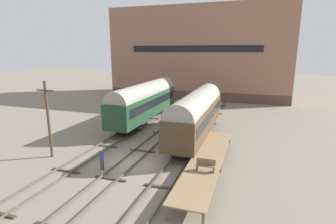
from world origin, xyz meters
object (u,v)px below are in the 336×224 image
object	(u,v)px
utility_pole	(48,118)
person_worker	(102,157)
train_car_brown	(197,113)
train_car_green	(145,100)
bench	(206,165)

from	to	relation	value
utility_pole	person_worker	bearing A→B (deg)	-9.37
train_car_brown	utility_pole	size ratio (longest dim) A/B	2.21
train_car_brown	train_car_green	bearing A→B (deg)	149.00
bench	person_worker	distance (m)	8.46
person_worker	utility_pole	size ratio (longest dim) A/B	0.26
train_car_brown	utility_pole	xyz separation A→B (m)	(-11.54, -9.21, 0.68)
bench	person_worker	xyz separation A→B (m)	(-8.44, -0.45, -0.37)
train_car_green	train_car_brown	size ratio (longest dim) A/B	1.09
train_car_green	utility_pole	bearing A→B (deg)	-103.13
train_car_brown	bench	size ratio (longest dim) A/B	11.08
bench	utility_pole	distance (m)	14.56
utility_pole	train_car_brown	bearing A→B (deg)	38.60
train_car_brown	utility_pole	distance (m)	14.78
train_car_brown	person_worker	world-z (taller)	train_car_brown
bench	person_worker	size ratio (longest dim) A/B	0.76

